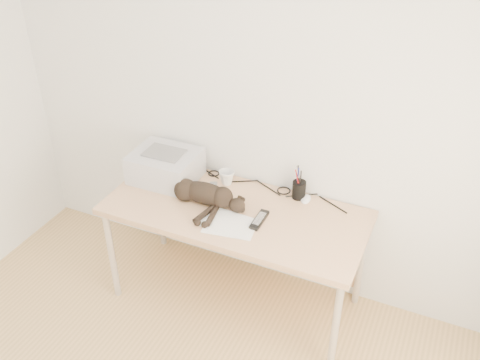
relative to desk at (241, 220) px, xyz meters
The scene contains 11 objects.
wall_back 0.75m from the desk, 90.00° to the left, with size 3.50×3.50×0.00m, color white.
desk is the anchor object (origin of this frame).
printer 0.61m from the desk, behind, with size 0.42×0.36×0.20m.
papers 0.27m from the desk, 83.70° to the right, with size 0.35×0.26×0.01m.
cat 0.31m from the desk, 155.16° to the right, with size 0.64×0.29×0.15m.
mug 0.29m from the desk, 137.35° to the left, with size 0.10×0.10×0.09m, color white.
pen_cup 0.41m from the desk, 32.85° to the left, with size 0.08×0.08×0.22m.
remote_grey 0.26m from the desk, 169.29° to the left, with size 0.05×0.17×0.02m, color slate.
remote_black 0.26m from the desk, 36.32° to the right, with size 0.05×0.19×0.02m, color black.
mouse 0.43m from the desk, 28.43° to the left, with size 0.06×0.10×0.03m, color white.
cable_tangle 0.26m from the desk, 90.00° to the left, with size 1.36×0.09×0.01m, color black, non-canonical shape.
Camera 1 is at (1.11, -0.99, 2.66)m, focal length 40.00 mm.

